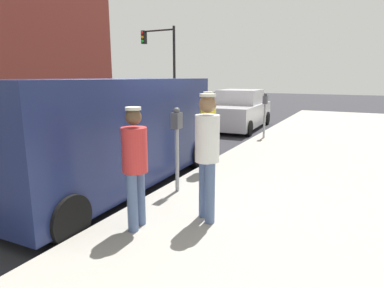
{
  "coord_description": "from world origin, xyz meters",
  "views": [
    {
      "loc": [
        4.16,
        -5.19,
        2.19
      ],
      "look_at": [
        1.65,
        -0.3,
        1.05
      ],
      "focal_mm": 30.39,
      "sensor_mm": 36.0,
      "label": 1
    }
  ],
  "objects_px": {
    "parking_meter_near": "(177,135)",
    "pedestrian_in_white": "(207,149)",
    "pedestrian_in_yellow": "(208,126)",
    "parking_meter_far": "(265,107)",
    "parked_sedan_ahead": "(239,111)",
    "traffic_light_corner": "(162,55)",
    "parked_van": "(108,131)",
    "pedestrian_in_red": "(135,161)"
  },
  "relations": [
    {
      "from": "pedestrian_in_white",
      "to": "parked_sedan_ahead",
      "type": "bearing_deg",
      "value": 106.41
    },
    {
      "from": "pedestrian_in_white",
      "to": "pedestrian_in_red",
      "type": "distance_m",
      "value": 1.01
    },
    {
      "from": "pedestrian_in_yellow",
      "to": "parked_van",
      "type": "bearing_deg",
      "value": -133.52
    },
    {
      "from": "pedestrian_in_yellow",
      "to": "pedestrian_in_white",
      "type": "bearing_deg",
      "value": -65.83
    },
    {
      "from": "parked_van",
      "to": "parked_sedan_ahead",
      "type": "distance_m",
      "value": 8.5
    },
    {
      "from": "pedestrian_in_white",
      "to": "parked_sedan_ahead",
      "type": "distance_m",
      "value": 9.68
    },
    {
      "from": "pedestrian_in_yellow",
      "to": "traffic_light_corner",
      "type": "xyz_separation_m",
      "value": [
        -8.33,
        11.42,
        2.37
      ]
    },
    {
      "from": "traffic_light_corner",
      "to": "parked_van",
      "type": "bearing_deg",
      "value": -61.97
    },
    {
      "from": "parking_meter_near",
      "to": "parked_sedan_ahead",
      "type": "xyz_separation_m",
      "value": [
        -1.75,
        8.42,
        -0.43
      ]
    },
    {
      "from": "parking_meter_far",
      "to": "parked_sedan_ahead",
      "type": "bearing_deg",
      "value": 125.5
    },
    {
      "from": "parking_meter_far",
      "to": "pedestrian_in_white",
      "type": "relative_size",
      "value": 0.84
    },
    {
      "from": "parking_meter_far",
      "to": "traffic_light_corner",
      "type": "height_order",
      "value": "traffic_light_corner"
    },
    {
      "from": "pedestrian_in_white",
      "to": "pedestrian_in_yellow",
      "type": "distance_m",
      "value": 2.53
    },
    {
      "from": "parking_meter_near",
      "to": "pedestrian_in_red",
      "type": "height_order",
      "value": "pedestrian_in_red"
    },
    {
      "from": "parked_sedan_ahead",
      "to": "pedestrian_in_red",
      "type": "bearing_deg",
      "value": -78.7
    },
    {
      "from": "parking_meter_far",
      "to": "pedestrian_in_red",
      "type": "bearing_deg",
      "value": -88.22
    },
    {
      "from": "parking_meter_far",
      "to": "traffic_light_corner",
      "type": "distance_m",
      "value": 11.12
    },
    {
      "from": "pedestrian_in_yellow",
      "to": "traffic_light_corner",
      "type": "distance_m",
      "value": 14.33
    },
    {
      "from": "pedestrian_in_white",
      "to": "pedestrian_in_red",
      "type": "xyz_separation_m",
      "value": [
        -0.75,
        -0.67,
        -0.1
      ]
    },
    {
      "from": "parking_meter_far",
      "to": "parked_sedan_ahead",
      "type": "height_order",
      "value": "parking_meter_far"
    },
    {
      "from": "parking_meter_near",
      "to": "pedestrian_in_white",
      "type": "relative_size",
      "value": 0.84
    },
    {
      "from": "parking_meter_near",
      "to": "parking_meter_far",
      "type": "xyz_separation_m",
      "value": [
        0.0,
        5.96,
        0.0
      ]
    },
    {
      "from": "parked_sedan_ahead",
      "to": "parking_meter_far",
      "type": "bearing_deg",
      "value": -54.5
    },
    {
      "from": "parking_meter_far",
      "to": "pedestrian_in_red",
      "type": "height_order",
      "value": "pedestrian_in_red"
    },
    {
      "from": "parked_van",
      "to": "traffic_light_corner",
      "type": "height_order",
      "value": "traffic_light_corner"
    },
    {
      "from": "parked_van",
      "to": "parked_sedan_ahead",
      "type": "xyz_separation_m",
      "value": [
        -0.25,
        8.48,
        -0.41
      ]
    },
    {
      "from": "traffic_light_corner",
      "to": "pedestrian_in_red",
      "type": "bearing_deg",
      "value": -59.09
    },
    {
      "from": "pedestrian_in_red",
      "to": "parked_van",
      "type": "bearing_deg",
      "value": 139.9
    },
    {
      "from": "parking_meter_near",
      "to": "pedestrian_in_yellow",
      "type": "xyz_separation_m",
      "value": [
        -0.06,
        1.45,
        -0.04
      ]
    },
    {
      "from": "parking_meter_near",
      "to": "parked_sedan_ahead",
      "type": "height_order",
      "value": "parking_meter_near"
    },
    {
      "from": "parked_sedan_ahead",
      "to": "pedestrian_in_white",
      "type": "bearing_deg",
      "value": -73.59
    },
    {
      "from": "parking_meter_far",
      "to": "pedestrian_in_yellow",
      "type": "height_order",
      "value": "pedestrian_in_yellow"
    },
    {
      "from": "pedestrian_in_yellow",
      "to": "traffic_light_corner",
      "type": "relative_size",
      "value": 0.33
    },
    {
      "from": "parking_meter_far",
      "to": "parked_van",
      "type": "xyz_separation_m",
      "value": [
        -1.5,
        -6.03,
        -0.03
      ]
    },
    {
      "from": "parking_meter_near",
      "to": "pedestrian_in_red",
      "type": "relative_size",
      "value": 0.92
    },
    {
      "from": "pedestrian_in_white",
      "to": "traffic_light_corner",
      "type": "bearing_deg",
      "value": 124.3
    },
    {
      "from": "pedestrian_in_yellow",
      "to": "parked_van",
      "type": "distance_m",
      "value": 2.09
    },
    {
      "from": "parking_meter_near",
      "to": "parked_van",
      "type": "height_order",
      "value": "parked_van"
    },
    {
      "from": "pedestrian_in_red",
      "to": "traffic_light_corner",
      "type": "bearing_deg",
      "value": 120.91
    },
    {
      "from": "parking_meter_far",
      "to": "pedestrian_in_red",
      "type": "distance_m",
      "value": 7.49
    },
    {
      "from": "pedestrian_in_yellow",
      "to": "pedestrian_in_red",
      "type": "bearing_deg",
      "value": -84.41
    },
    {
      "from": "pedestrian_in_red",
      "to": "parked_van",
      "type": "distance_m",
      "value": 2.27
    }
  ]
}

